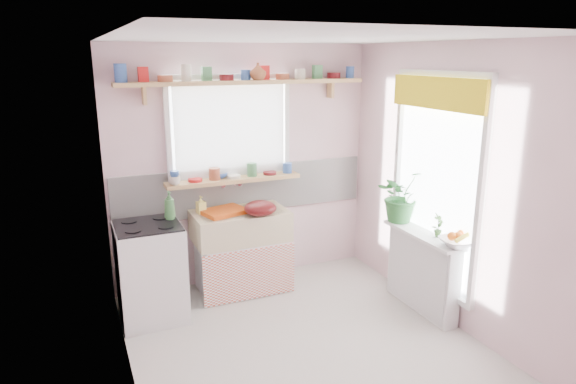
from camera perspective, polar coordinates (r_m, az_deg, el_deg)
name	(u,v)px	position (r m, az deg, el deg)	size (l,w,h in m)	color
room	(332,163)	(5.00, 4.96, 3.27)	(3.20, 3.20, 3.20)	beige
sink_unit	(241,250)	(5.34, -5.24, -6.47)	(0.95, 0.65, 1.11)	white
cooker	(151,272)	(4.92, -15.01, -8.53)	(0.58, 0.58, 0.93)	white
radiator_ledge	(422,270)	(5.10, 14.68, -8.41)	(0.22, 0.95, 0.78)	white
windowsill	(234,180)	(5.30, -6.05, 1.37)	(1.40, 0.22, 0.04)	tan
pine_shelf	(246,82)	(5.20, -4.71, 12.07)	(2.52, 0.24, 0.04)	tan
shelf_crockery	(244,74)	(5.19, -4.92, 12.88)	(2.47, 0.11, 0.12)	#3359A5
sill_crockery	(232,173)	(5.28, -6.25, 2.14)	(1.35, 0.11, 0.12)	#3359A5
dish_tray	(224,212)	(5.15, -7.10, -2.17)	(0.42, 0.31, 0.04)	#DF5513
colander	(260,208)	(5.05, -3.11, -1.80)	(0.32, 0.32, 0.14)	#500D10
jade_plant	(400,195)	(5.19, 12.39, -0.37)	(0.47, 0.41, 0.52)	#2A6A2F
fruit_bowl	(458,243)	(4.69, 18.32, -5.35)	(0.30, 0.30, 0.07)	silver
herb_pot	(438,225)	(4.85, 16.35, -3.57)	(0.12, 0.08, 0.22)	#356026
soap_bottle_sink	(201,205)	(5.17, -9.65, -1.42)	(0.08, 0.08, 0.18)	#F9EB6F
sill_cup	(175,181)	(5.08, -12.48, 1.25)	(0.11, 0.11, 0.09)	beige
sill_bowl	(219,175)	(5.30, -7.73, 1.87)	(0.19, 0.19, 0.06)	#3558AE
shelf_vase	(258,71)	(5.17, -3.36, 13.23)	(0.16, 0.16, 0.17)	brown
cooker_bottle	(169,205)	(4.82, -13.04, -1.46)	(0.10, 0.10, 0.26)	#3C783F
fruit	(458,236)	(4.68, 18.38, -4.63)	(0.20, 0.14, 0.10)	orange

